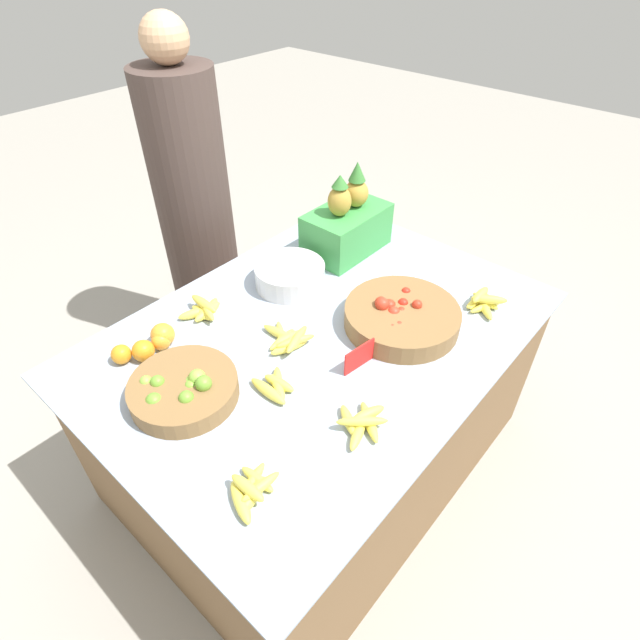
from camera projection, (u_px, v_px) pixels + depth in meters
name	position (u px, v px, depth m)	size (l,w,h in m)	color
ground_plane	(320.00, 454.00, 2.31)	(12.00, 12.00, 0.00)	#A39E93
market_table	(320.00, 399.00, 2.06)	(1.65, 1.20, 0.76)	brown
lime_bowl	(183.00, 389.00, 1.55)	(0.34, 0.34, 0.10)	olive
tomato_basket	(402.00, 317.00, 1.82)	(0.42, 0.42, 0.11)	olive
orange_pile	(150.00, 344.00, 1.71)	(0.22, 0.12, 0.08)	orange
metal_bowl	(290.00, 275.00, 2.01)	(0.28, 0.28, 0.09)	silver
price_sign	(359.00, 357.00, 1.65)	(0.13, 0.02, 0.09)	red
produce_crate	(347.00, 225.00, 2.16)	(0.37, 0.23, 0.39)	green
banana_bunch_middle_left	(287.00, 339.00, 1.75)	(0.18, 0.20, 0.06)	#EFDB4C
banana_bunch_front_center	(483.00, 301.00, 1.91)	(0.15, 0.15, 0.06)	#EFDB4C
banana_bunch_middle_right	(251.00, 491.00, 1.30)	(0.17, 0.14, 0.06)	#EFDB4C
banana_bunch_front_right	(275.00, 386.00, 1.59)	(0.13, 0.16, 0.04)	#EFDB4C
banana_bunch_front_left	(362.00, 422.00, 1.47)	(0.18, 0.18, 0.06)	#EFDB4C
banana_bunch_back_center	(204.00, 309.00, 1.87)	(0.19, 0.17, 0.06)	#EFDB4C
vendor_person	(197.00, 220.00, 2.45)	(0.35, 0.35, 1.65)	#473833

